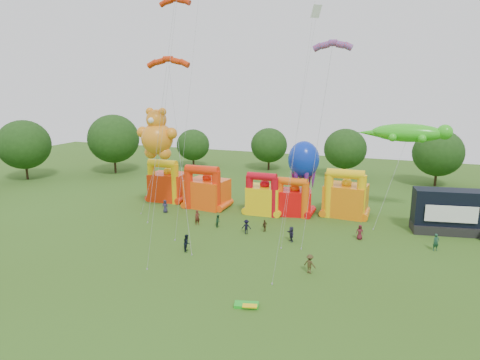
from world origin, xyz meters
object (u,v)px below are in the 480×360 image
(stage_trailer, at_px, (450,212))
(spectator_0, at_px, (165,206))
(bouncy_castle_2, at_px, (264,197))
(spectator_4, at_px, (265,226))
(bouncy_castle_0, at_px, (167,185))
(teddy_bear_kite, at_px, (155,146))
(octopus_kite, at_px, (297,176))
(gecko_kite, at_px, (394,172))

(stage_trailer, bearing_deg, spectator_0, -172.43)
(bouncy_castle_2, bearing_deg, spectator_4, -71.91)
(bouncy_castle_0, xyz_separation_m, spectator_4, (18.77, -8.72, -1.80))
(teddy_bear_kite, relative_size, spectator_4, 9.87)
(bouncy_castle_2, height_order, spectator_0, bouncy_castle_2)
(bouncy_castle_2, xyz_separation_m, stage_trailer, (23.85, 0.36, 0.29))
(octopus_kite, relative_size, spectator_0, 5.63)
(bouncy_castle_0, bearing_deg, spectator_0, -63.46)
(teddy_bear_kite, bearing_deg, bouncy_castle_2, 21.03)
(bouncy_castle_2, height_order, stage_trailer, bouncy_castle_2)
(bouncy_castle_2, bearing_deg, bouncy_castle_0, 175.13)
(stage_trailer, height_order, spectator_0, stage_trailer)
(teddy_bear_kite, bearing_deg, stage_trailer, 8.65)
(bouncy_castle_0, distance_m, spectator_0, 6.88)
(octopus_kite, xyz_separation_m, spectator_4, (-1.88, -8.87, -4.66))
(spectator_0, xyz_separation_m, spectator_4, (15.78, -2.74, -0.17))
(spectator_0, bearing_deg, octopus_kite, 9.44)
(bouncy_castle_2, height_order, octopus_kite, octopus_kite)
(teddy_bear_kite, height_order, spectator_4, teddy_bear_kite)
(bouncy_castle_0, distance_m, bouncy_castle_2, 16.43)
(stage_trailer, relative_size, teddy_bear_kite, 0.60)
(teddy_bear_kite, relative_size, spectator_0, 8.11)
(bouncy_castle_2, xyz_separation_m, spectator_4, (2.40, -7.33, -1.58))
(bouncy_castle_0, xyz_separation_m, octopus_kite, (20.64, 0.15, 2.86))
(spectator_4, bearing_deg, spectator_0, -75.44)
(teddy_bear_kite, height_order, spectator_0, teddy_bear_kite)
(teddy_bear_kite, bearing_deg, spectator_0, 50.84)
(octopus_kite, distance_m, spectator_4, 10.20)
(bouncy_castle_0, bearing_deg, spectator_4, -24.93)
(gecko_kite, distance_m, spectator_0, 31.97)
(bouncy_castle_0, xyz_separation_m, spectator_0, (2.99, -5.98, -1.63))
(bouncy_castle_2, bearing_deg, gecko_kite, 11.04)
(stage_trailer, distance_m, gecko_kite, 8.44)
(octopus_kite, bearing_deg, spectator_0, -160.85)
(bouncy_castle_0, relative_size, gecko_kite, 0.52)
(bouncy_castle_2, xyz_separation_m, spectator_0, (-13.39, -4.59, -1.42))
(teddy_bear_kite, height_order, octopus_kite, teddy_bear_kite)
(bouncy_castle_0, bearing_deg, bouncy_castle_2, -4.87)
(bouncy_castle_0, relative_size, stage_trailer, 0.75)
(bouncy_castle_0, height_order, octopus_kite, octopus_kite)
(stage_trailer, relative_size, spectator_0, 4.89)
(gecko_kite, xyz_separation_m, octopus_kite, (-12.78, -1.78, -1.26))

